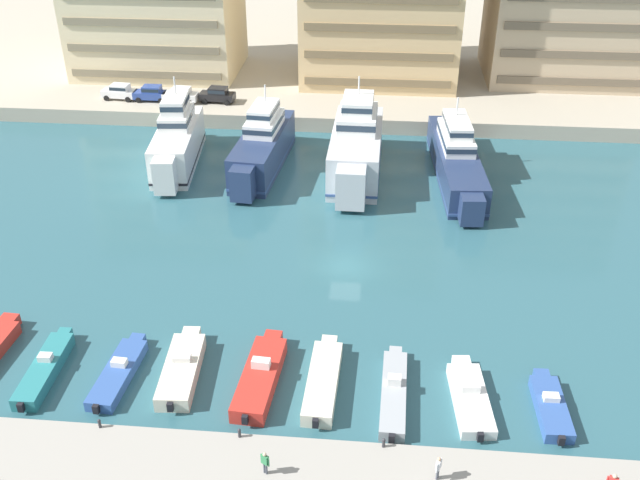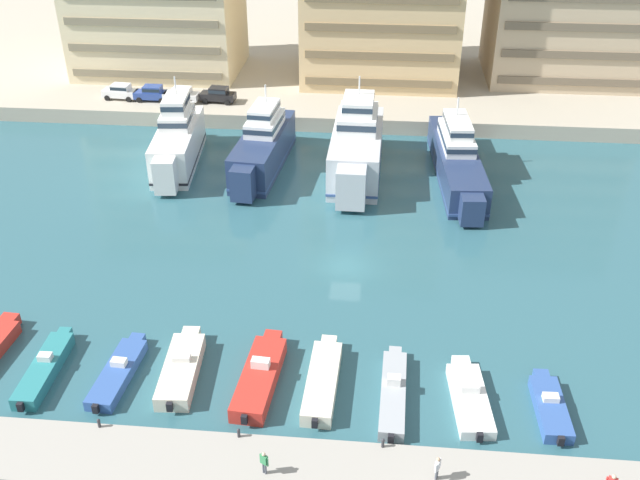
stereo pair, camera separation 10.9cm
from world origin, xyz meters
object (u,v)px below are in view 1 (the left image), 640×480
at_px(motorboat_red_center, 260,376).
at_px(car_black_center_left, 218,94).
at_px(yacht_navy_center_left, 456,158).
at_px(car_white_far_left, 120,91).
at_px(motorboat_teal_left, 45,368).
at_px(motorboat_grey_mid_right, 394,392).
at_px(motorboat_cream_center_right, 323,381).
at_px(car_blue_left, 151,93).
at_px(motorboat_cream_center_left, 182,369).
at_px(motorboat_white_right, 470,397).
at_px(yacht_white_far_left, 177,141).
at_px(yacht_silver_mid_left, 356,147).
at_px(car_white_mid_left, 181,94).
at_px(pedestrian_mid_deck, 265,461).
at_px(yacht_navy_left, 262,146).
at_px(pedestrian_far_side, 438,466).
at_px(motorboat_blue_far_right, 550,406).
at_px(motorboat_blue_mid_left, 119,372).

height_order(motorboat_red_center, car_black_center_left, car_black_center_left).
relative_size(yacht_navy_center_left, car_white_far_left, 4.84).
xyz_separation_m(motorboat_teal_left, motorboat_grey_mid_right, (22.45, -0.16, -0.04)).
bearing_deg(motorboat_red_center, car_white_far_left, 118.10).
distance_m(motorboat_cream_center_right, car_blue_left, 51.27).
bearing_deg(motorboat_cream_center_left, motorboat_white_right, -2.57).
height_order(motorboat_cream_center_left, motorboat_grey_mid_right, motorboat_cream_center_left).
relative_size(yacht_white_far_left, yacht_silver_mid_left, 0.90).
relative_size(car_white_mid_left, pedestrian_mid_deck, 2.71).
bearing_deg(motorboat_cream_center_left, yacht_navy_left, 89.49).
xyz_separation_m(motorboat_red_center, car_black_center_left, (-12.39, 45.34, 2.12)).
xyz_separation_m(car_white_mid_left, pedestrian_far_side, (27.47, -52.03, -1.18)).
bearing_deg(motorboat_white_right, car_white_mid_left, 123.28).
bearing_deg(car_white_far_left, yacht_navy_left, -35.35).
bearing_deg(motorboat_cream_center_left, yacht_navy_center_left, 57.66).
bearing_deg(car_white_far_left, motorboat_cream_center_left, -67.09).
bearing_deg(yacht_white_far_left, motorboat_cream_center_left, -74.90).
relative_size(motorboat_red_center, motorboat_white_right, 1.16).
relative_size(motorboat_white_right, car_white_mid_left, 1.72).
relative_size(motorboat_teal_left, motorboat_cream_center_right, 0.95).
distance_m(yacht_silver_mid_left, pedestrian_mid_deck, 39.10).
height_order(motorboat_blue_far_right, pedestrian_mid_deck, pedestrian_mid_deck).
bearing_deg(motorboat_red_center, motorboat_blue_far_right, -2.87).
relative_size(motorboat_cream_center_left, car_black_center_left, 1.80).
height_order(motorboat_cream_center_right, motorboat_grey_mid_right, motorboat_grey_mid_right).
xyz_separation_m(car_white_mid_left, car_black_center_left, (4.30, 0.43, 0.00)).
distance_m(motorboat_cream_center_left, motorboat_cream_center_right, 9.16).
xyz_separation_m(motorboat_blue_far_right, car_blue_left, (-38.21, 46.03, 2.28)).
distance_m(yacht_white_far_left, motorboat_teal_left, 32.23).
distance_m(motorboat_cream_center_right, motorboat_white_right, 9.16).
xyz_separation_m(motorboat_white_right, car_white_mid_left, (-29.82, 45.44, 2.30)).
relative_size(yacht_navy_left, motorboat_cream_center_left, 2.18).
height_order(motorboat_cream_center_left, motorboat_cream_center_right, motorboat_cream_center_left).
relative_size(yacht_white_far_left, motorboat_cream_center_right, 1.92).
bearing_deg(motorboat_grey_mid_right, motorboat_blue_mid_left, 179.03).
bearing_deg(motorboat_grey_mid_right, yacht_silver_mid_left, 96.92).
xyz_separation_m(yacht_silver_mid_left, car_white_far_left, (-28.77, 13.97, -0.11)).
relative_size(yacht_navy_left, pedestrian_mid_deck, 10.78).
distance_m(yacht_navy_center_left, motorboat_cream_center_right, 32.98).
bearing_deg(motorboat_grey_mid_right, yacht_white_far_left, 124.37).
bearing_deg(car_black_center_left, motorboat_cream_center_left, -80.90).
distance_m(yacht_navy_left, yacht_silver_mid_left, 9.47).
bearing_deg(motorboat_cream_center_right, yacht_navy_left, 105.69).
bearing_deg(yacht_navy_center_left, motorboat_red_center, -114.80).
relative_size(yacht_navy_left, motorboat_red_center, 2.00).
bearing_deg(yacht_navy_left, motorboat_grey_mid_right, -67.51).
bearing_deg(yacht_navy_center_left, pedestrian_far_side, -95.48).
height_order(motorboat_cream_center_left, pedestrian_far_side, pedestrian_far_side).
bearing_deg(car_white_far_left, car_black_center_left, 0.02).
bearing_deg(car_black_center_left, yacht_navy_center_left, -27.65).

